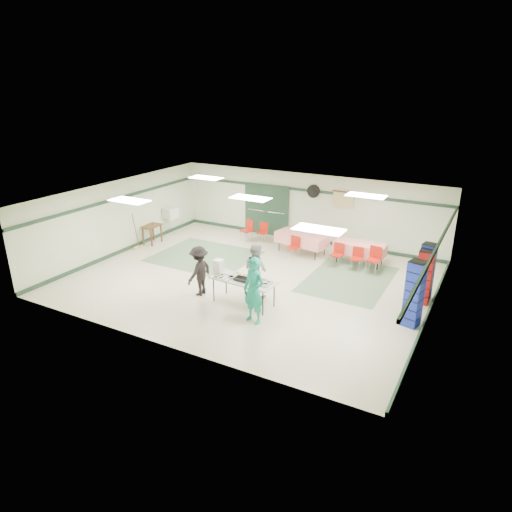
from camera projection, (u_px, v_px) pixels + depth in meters
The scene contains 42 objects.
floor at pixel (251, 279), 14.78m from camera, with size 11.00×11.00×0.00m, color beige.
ceiling at pixel (250, 197), 13.83m from camera, with size 11.00×11.00×0.00m, color white.
wall_back at pixel (306, 208), 18.00m from camera, with size 11.00×11.00×0.00m, color beige.
wall_front at pixel (156, 294), 10.61m from camera, with size 11.00×11.00×0.00m, color beige.
wall_left at pixel (120, 217), 16.77m from camera, with size 9.00×9.00×0.00m, color beige.
wall_right at pixel (435, 272), 11.84m from camera, with size 9.00×9.00×0.00m, color beige.
trim_back at pixel (307, 190), 17.73m from camera, with size 11.00×0.06×0.10m, color #1E3727.
baseboard_back at pixel (305, 239), 18.43m from camera, with size 11.00×0.06×0.12m, color #1E3727.
trim_left at pixel (119, 198), 16.51m from camera, with size 9.00×0.06×0.10m, color #1E3727.
baseboard_left at pixel (125, 250), 17.22m from camera, with size 9.00×0.06×0.12m, color #1E3727.
trim_right at pixel (437, 246), 11.60m from camera, with size 9.00×0.06×0.10m, color #1E3727.
baseboard_right at pixel (427, 316), 12.31m from camera, with size 9.00×0.06×0.12m, color #1E3727.
green_patch_a at pixel (205, 256), 16.72m from camera, with size 3.50×3.00×0.01m, color gray.
green_patch_b at pixel (349, 279), 14.76m from camera, with size 2.50×3.50×0.01m, color gray.
double_door_left at pixel (257, 209), 19.04m from camera, with size 0.90×0.06×2.10m, color #979A97.
double_door_right at pixel (277, 211), 18.62m from camera, with size 0.90×0.06×2.10m, color #979A97.
door_frame at pixel (266, 210), 18.82m from camera, with size 2.00×0.03×2.15m, color #1E3727.
wall_fan at pixel (313, 191), 17.57m from camera, with size 0.50×0.50×0.10m, color black.
scroll_banner at pixel (343, 200), 17.10m from camera, with size 0.80×0.02×0.60m, color #DCC389.
serving_table at pixel (243, 281), 12.86m from camera, with size 1.95×0.87×0.76m.
sheet_tray_right at pixel (261, 283), 12.59m from camera, with size 0.56×0.43×0.02m, color silver.
sheet_tray_mid at pixel (240, 277), 12.97m from camera, with size 0.58×0.44×0.02m, color silver.
sheet_tray_left at pixel (222, 277), 12.96m from camera, with size 0.56×0.42×0.02m, color silver.
baking_pan at pixel (242, 279), 12.77m from camera, with size 0.45×0.28×0.08m, color black.
foam_box_stack at pixel (218, 267), 13.20m from camera, with size 0.26×0.24×0.42m, color white.
volunteer_teal at pixel (254, 291), 11.82m from camera, with size 0.66×0.43×1.80m, color #148A78.
volunteer_grey at pixel (256, 270), 13.40m from camera, with size 0.79×0.61×1.62m, color gray.
volunteer_dark at pixel (199, 271), 13.45m from camera, with size 0.98×0.56×1.51m, color black.
dining_table_a at pixel (360, 248), 15.86m from camera, with size 1.74×0.79×0.77m.
dining_table_b at pixel (302, 239), 16.85m from camera, with size 2.03×1.17×0.77m.
chair_a at pixel (357, 256), 15.39m from camera, with size 0.38×0.38×0.79m.
chair_b at pixel (338, 252), 15.69m from camera, with size 0.41×0.42×0.82m.
chair_c at pixel (374, 257), 15.11m from camera, with size 0.46×0.46×0.90m.
chair_d at pixel (294, 245), 16.43m from camera, with size 0.43×0.43×0.81m.
chair_loose_a at pixel (263, 230), 18.11m from camera, with size 0.37×0.37×0.78m.
chair_loose_b at pixel (248, 228), 18.19m from camera, with size 0.52×0.52×0.87m.
crate_stack_blue_a at pixel (426, 271), 13.19m from camera, with size 0.37×0.37×1.69m, color #1C2BA8.
crate_stack_red at pixel (424, 277), 12.92m from camera, with size 0.41×0.41×1.60m, color maroon.
crate_stack_blue_b at pixel (414, 294), 11.64m from camera, with size 0.39×0.39×1.79m, color #1C2BA8.
printer_table at pixel (152, 228), 17.89m from camera, with size 0.54×0.80×0.74m.
office_printer at pixel (171, 213), 18.76m from camera, with size 0.54×0.47×0.42m, color silver.
broom at pixel (136, 231), 17.23m from camera, with size 0.03×0.03×1.39m, color brown.
Camera 1 is at (6.66, -11.82, 5.92)m, focal length 32.00 mm.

